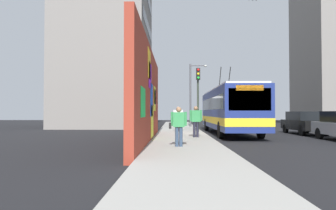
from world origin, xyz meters
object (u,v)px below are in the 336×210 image
object	(u,v)px
pedestrian_at_curb	(196,119)
street_lamp	(192,90)
pedestrian_midblock	(178,117)
traffic_light	(198,89)
pedestrian_near_wall	(179,124)
parked_car_black	(304,122)
city_bus	(229,109)

from	to	relation	value
pedestrian_at_curb	street_lamp	size ratio (longest dim) A/B	0.28
pedestrian_midblock	traffic_light	xyz separation A→B (m)	(-0.27, -1.42, 1.97)
pedestrian_near_wall	parked_car_black	bearing A→B (deg)	-44.41
parked_car_black	pedestrian_at_curb	xyz separation A→B (m)	(-4.48, 7.85, 0.33)
city_bus	pedestrian_near_wall	xyz separation A→B (m)	(-9.22, 3.67, -0.68)
city_bus	traffic_light	xyz separation A→B (m)	(0.04, 2.15, 1.42)
city_bus	traffic_light	bearing A→B (deg)	89.05
traffic_light	street_lamp	world-z (taller)	street_lamp
parked_car_black	traffic_light	bearing A→B (deg)	88.49
parked_car_black	pedestrian_midblock	distance (m)	8.79
city_bus	pedestrian_near_wall	size ratio (longest dim) A/B	7.51
parked_car_black	pedestrian_midblock	world-z (taller)	pedestrian_midblock
parked_car_black	pedestrian_near_wall	distance (m)	12.68
pedestrian_near_wall	city_bus	bearing A→B (deg)	-21.73
city_bus	pedestrian_near_wall	world-z (taller)	city_bus
traffic_light	pedestrian_midblock	bearing A→B (deg)	79.07
city_bus	traffic_light	size ratio (longest dim) A/B	2.63
pedestrian_at_curb	street_lamp	bearing A→B (deg)	-2.70
parked_car_black	pedestrian_at_curb	bearing A→B (deg)	119.70
parked_car_black	street_lamp	xyz separation A→B (m)	(8.16, 7.25, 2.83)
pedestrian_near_wall	pedestrian_midblock	xyz separation A→B (m)	(9.53, -0.11, 0.13)
traffic_light	street_lamp	distance (m)	7.98
street_lamp	pedestrian_at_curb	bearing A→B (deg)	177.30
pedestrian_at_curb	pedestrian_near_wall	xyz separation A→B (m)	(-4.58, 1.02, -0.09)
parked_car_black	pedestrian_near_wall	world-z (taller)	pedestrian_near_wall
pedestrian_at_curb	traffic_light	distance (m)	5.11
pedestrian_near_wall	street_lamp	distance (m)	17.49
pedestrian_near_wall	street_lamp	size ratio (longest dim) A/B	0.26
parked_car_black	pedestrian_midblock	size ratio (longest dim) A/B	2.45
pedestrian_near_wall	street_lamp	xyz separation A→B (m)	(17.22, -1.62, 2.60)
pedestrian_midblock	pedestrian_at_curb	bearing A→B (deg)	-169.49
pedestrian_near_wall	pedestrian_midblock	size ratio (longest dim) A/B	0.89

